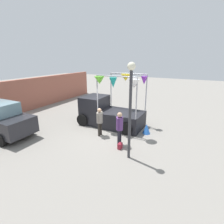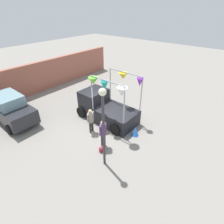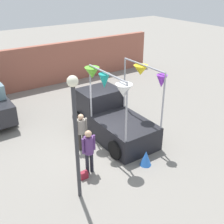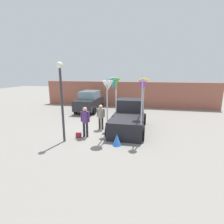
{
  "view_description": "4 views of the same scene",
  "coord_description": "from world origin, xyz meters",
  "px_view_note": "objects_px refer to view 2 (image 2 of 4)",
  "views": [
    {
      "loc": [
        -8.46,
        -4.69,
        4.26
      ],
      "look_at": [
        0.15,
        -0.22,
        1.2
      ],
      "focal_mm": 28.0,
      "sensor_mm": 36.0,
      "label": 1
    },
    {
      "loc": [
        -6.53,
        -6.39,
        6.81
      ],
      "look_at": [
        0.53,
        -0.52,
        1.11
      ],
      "focal_mm": 28.0,
      "sensor_mm": 36.0,
      "label": 2
    },
    {
      "loc": [
        -5.18,
        -8.59,
        6.46
      ],
      "look_at": [
        0.51,
        -0.27,
        1.52
      ],
      "focal_mm": 45.0,
      "sensor_mm": 36.0,
      "label": 3
    },
    {
      "loc": [
        2.21,
        -10.2,
        3.61
      ],
      "look_at": [
        0.18,
        -0.65,
        1.35
      ],
      "focal_mm": 28.0,
      "sensor_mm": 36.0,
      "label": 4
    }
  ],
  "objects_px": {
    "parked_car": "(11,108)",
    "folded_kite_bundle_azure": "(135,131)",
    "handbag": "(102,149)",
    "vendor_truck": "(104,107)",
    "street_lamp": "(103,119)",
    "person_vendor": "(91,119)",
    "person_customer": "(103,131)"
  },
  "relations": [
    {
      "from": "handbag",
      "to": "vendor_truck",
      "type": "bearing_deg",
      "value": 39.3
    },
    {
      "from": "vendor_truck",
      "to": "street_lamp",
      "type": "distance_m",
      "value": 4.5
    },
    {
      "from": "person_vendor",
      "to": "parked_car",
      "type": "bearing_deg",
      "value": 116.59
    },
    {
      "from": "person_vendor",
      "to": "street_lamp",
      "type": "height_order",
      "value": "street_lamp"
    },
    {
      "from": "person_customer",
      "to": "person_vendor",
      "type": "xyz_separation_m",
      "value": [
        0.5,
        1.45,
        -0.08
      ]
    },
    {
      "from": "person_customer",
      "to": "handbag",
      "type": "distance_m",
      "value": 0.99
    },
    {
      "from": "vendor_truck",
      "to": "folded_kite_bundle_azure",
      "type": "height_order",
      "value": "vendor_truck"
    },
    {
      "from": "parked_car",
      "to": "person_customer",
      "type": "relative_size",
      "value": 2.32
    },
    {
      "from": "vendor_truck",
      "to": "person_customer",
      "type": "height_order",
      "value": "vendor_truck"
    },
    {
      "from": "folded_kite_bundle_azure",
      "to": "street_lamp",
      "type": "bearing_deg",
      "value": -179.09
    },
    {
      "from": "person_customer",
      "to": "vendor_truck",
      "type": "bearing_deg",
      "value": 40.61
    },
    {
      "from": "person_vendor",
      "to": "person_customer",
      "type": "bearing_deg",
      "value": -109.0
    },
    {
      "from": "handbag",
      "to": "person_vendor",
      "type": "bearing_deg",
      "value": 62.76
    },
    {
      "from": "parked_car",
      "to": "folded_kite_bundle_azure",
      "type": "bearing_deg",
      "value": -61.45
    },
    {
      "from": "parked_car",
      "to": "street_lamp",
      "type": "bearing_deg",
      "value": -81.31
    },
    {
      "from": "parked_car",
      "to": "person_customer",
      "type": "xyz_separation_m",
      "value": [
        1.99,
        -6.43,
        0.1
      ]
    },
    {
      "from": "vendor_truck",
      "to": "folded_kite_bundle_azure",
      "type": "distance_m",
      "value": 2.79
    },
    {
      "from": "vendor_truck",
      "to": "parked_car",
      "type": "bearing_deg",
      "value": 132.79
    },
    {
      "from": "person_vendor",
      "to": "street_lamp",
      "type": "bearing_deg",
      "value": -120.72
    },
    {
      "from": "street_lamp",
      "to": "person_vendor",
      "type": "bearing_deg",
      "value": 59.28
    },
    {
      "from": "vendor_truck",
      "to": "person_vendor",
      "type": "xyz_separation_m",
      "value": [
        -1.71,
        -0.44,
        0.08
      ]
    },
    {
      "from": "vendor_truck",
      "to": "street_lamp",
      "type": "relative_size",
      "value": 1.0
    },
    {
      "from": "vendor_truck",
      "to": "person_customer",
      "type": "distance_m",
      "value": 2.91
    },
    {
      "from": "parked_car",
      "to": "folded_kite_bundle_azure",
      "type": "distance_m",
      "value": 8.28
    },
    {
      "from": "vendor_truck",
      "to": "person_customer",
      "type": "bearing_deg",
      "value": -139.39
    },
    {
      "from": "handbag",
      "to": "folded_kite_bundle_azure",
      "type": "xyz_separation_m",
      "value": [
        2.3,
        -0.62,
        0.16
      ]
    },
    {
      "from": "person_customer",
      "to": "person_vendor",
      "type": "bearing_deg",
      "value": 71.0
    },
    {
      "from": "parked_car",
      "to": "handbag",
      "type": "relative_size",
      "value": 14.29
    },
    {
      "from": "parked_car",
      "to": "street_lamp",
      "type": "distance_m",
      "value": 7.58
    },
    {
      "from": "folded_kite_bundle_azure",
      "to": "handbag",
      "type": "bearing_deg",
      "value": 164.86
    },
    {
      "from": "person_customer",
      "to": "folded_kite_bundle_azure",
      "type": "relative_size",
      "value": 2.87
    },
    {
      "from": "handbag",
      "to": "folded_kite_bundle_azure",
      "type": "distance_m",
      "value": 2.39
    }
  ]
}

